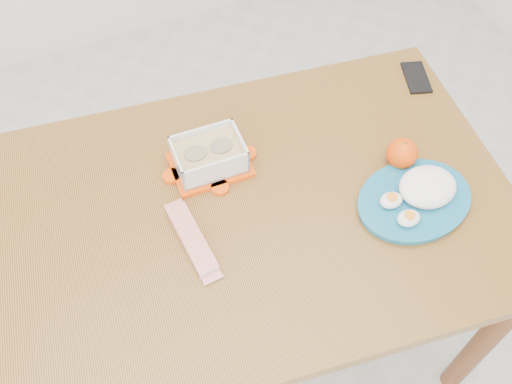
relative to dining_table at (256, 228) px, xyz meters
name	(u,v)px	position (x,y,z in m)	size (l,w,h in m)	color
ground	(272,341)	(0.03, -0.06, -0.65)	(3.50, 3.50, 0.00)	#B7B7B2
dining_table	(256,228)	(0.00, 0.00, 0.00)	(1.32, 0.97, 0.75)	olive
food_container	(209,156)	(-0.06, 0.16, 0.14)	(0.20, 0.15, 0.08)	#FF4D07
orange_fruit	(402,153)	(0.38, -0.02, 0.13)	(0.08, 0.08, 0.08)	#E64E04
rice_plate	(419,194)	(0.36, -0.14, 0.12)	(0.30, 0.30, 0.08)	#186687
candy_bar	(192,239)	(-0.17, -0.03, 0.11)	(0.19, 0.05, 0.02)	red
smartphone	(416,77)	(0.59, 0.22, 0.10)	(0.06, 0.12, 0.01)	black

